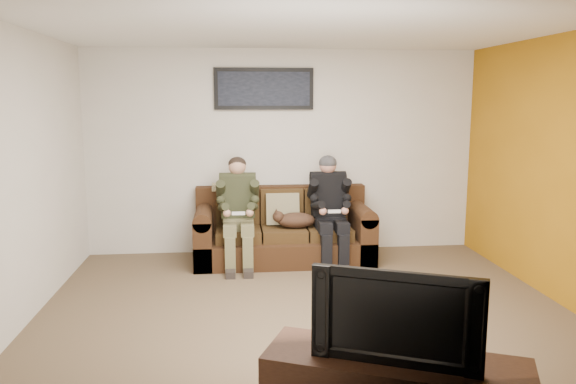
{
  "coord_description": "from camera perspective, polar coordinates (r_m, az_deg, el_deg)",
  "views": [
    {
      "loc": [
        -0.67,
        -4.93,
        1.98
      ],
      "look_at": [
        -0.05,
        1.2,
        0.95
      ],
      "focal_mm": 35.0,
      "sensor_mm": 36.0,
      "label": 1
    }
  ],
  "objects": [
    {
      "name": "television",
      "position": [
        3.36,
        11.1,
        -11.97
      ],
      "size": [
        0.93,
        0.5,
        0.56
      ],
      "primitive_type": "imported",
      "rotation": [
        0.0,
        0.0,
        -0.41
      ],
      "color": "black",
      "rests_on": "tv_stand"
    },
    {
      "name": "throw_pillow",
      "position": [
        6.96,
        -0.56,
        -1.74
      ],
      "size": [
        0.41,
        0.2,
        0.41
      ],
      "primitive_type": "cube",
      "rotation": [
        -0.21,
        0.0,
        0.0
      ],
      "color": "#7F7553",
      "rests_on": "sofa"
    },
    {
      "name": "wall_front",
      "position": [
        2.85,
        8.07,
        -4.37
      ],
      "size": [
        5.0,
        0.0,
        5.0
      ],
      "primitive_type": "plane",
      "rotation": [
        -1.57,
        0.0,
        0.0
      ],
      "color": "beige",
      "rests_on": "ground"
    },
    {
      "name": "person_right",
      "position": [
        6.8,
        4.26,
        -1.18
      ],
      "size": [
        0.51,
        0.86,
        1.29
      ],
      "color": "black",
      "rests_on": "sofa"
    },
    {
      "name": "wall_back",
      "position": [
        7.25,
        -0.47,
        4.09
      ],
      "size": [
        5.0,
        0.0,
        5.0
      ],
      "primitive_type": "plane",
      "rotation": [
        1.57,
        0.0,
        0.0
      ],
      "color": "beige",
      "rests_on": "ground"
    },
    {
      "name": "ceiling",
      "position": [
        5.02,
        2.02,
        16.59
      ],
      "size": [
        5.0,
        5.0,
        0.0
      ],
      "primitive_type": "plane",
      "rotation": [
        3.14,
        0.0,
        0.0
      ],
      "color": "silver",
      "rests_on": "ground"
    },
    {
      "name": "cat",
      "position": [
        6.79,
        0.67,
        -2.84
      ],
      "size": [
        0.66,
        0.26,
        0.24
      ],
      "color": "#4D2F1E",
      "rests_on": "sofa"
    },
    {
      "name": "accent_wall_right",
      "position": [
        5.9,
        26.67,
        1.86
      ],
      "size": [
        0.0,
        4.5,
        4.5
      ],
      "primitive_type": "plane",
      "rotation": [
        1.57,
        0.0,
        -1.57
      ],
      "color": "#A26910",
      "rests_on": "ground"
    },
    {
      "name": "floor",
      "position": [
        5.36,
        1.86,
        -12.2
      ],
      "size": [
        5.0,
        5.0,
        0.0
      ],
      "primitive_type": "plane",
      "color": "brown",
      "rests_on": "ground"
    },
    {
      "name": "sofa",
      "position": [
        6.99,
        -0.52,
        -4.16
      ],
      "size": [
        2.15,
        0.93,
        0.88
      ],
      "color": "#351F10",
      "rests_on": "ground"
    },
    {
      "name": "throw_blanket",
      "position": [
        7.12,
        -5.96,
        0.53
      ],
      "size": [
        0.44,
        0.21,
        0.08
      ],
      "primitive_type": "cube",
      "color": "#BCB48A",
      "rests_on": "sofa"
    },
    {
      "name": "wall_left",
      "position": [
        5.3,
        -25.91,
        1.17
      ],
      "size": [
        0.0,
        4.5,
        4.5
      ],
      "primitive_type": "plane",
      "rotation": [
        1.57,
        0.0,
        1.57
      ],
      "color": "beige",
      "rests_on": "ground"
    },
    {
      "name": "framed_poster",
      "position": [
        7.16,
        -2.46,
        10.43
      ],
      "size": [
        1.25,
        0.05,
        0.52
      ],
      "color": "black",
      "rests_on": "wall_back"
    },
    {
      "name": "person_left",
      "position": [
        6.7,
        -5.1,
        -1.39
      ],
      "size": [
        0.51,
        0.87,
        1.29
      ],
      "color": "#696441",
      "rests_on": "sofa"
    },
    {
      "name": "wall_right",
      "position": [
        5.91,
        26.75,
        1.86
      ],
      "size": [
        0.0,
        4.5,
        4.5
      ],
      "primitive_type": "plane",
      "rotation": [
        1.57,
        0.0,
        -1.57
      ],
      "color": "beige",
      "rests_on": "ground"
    }
  ]
}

